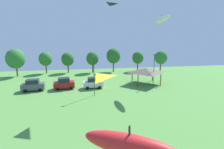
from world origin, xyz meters
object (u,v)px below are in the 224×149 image
at_px(kite_flying_4, 118,86).
at_px(kite_flying_3, 162,20).
at_px(treeline_tree_5, 138,58).
at_px(treeline_tree_6, 161,58).
at_px(treeline_tree_1, 45,59).
at_px(kite_flying_2, 129,145).
at_px(parked_car_third_from_left, 93,83).
at_px(park_pavilion, 146,70).
at_px(treeline_tree_2, 68,59).
at_px(treeline_tree_3, 92,59).
at_px(light_post_0, 94,74).
at_px(treeline_tree_0, 15,59).
at_px(treeline_tree_4, 113,56).
at_px(parked_car_second_from_left, 64,83).
at_px(parked_car_leftmost, 33,85).
at_px(kite_flying_1, 106,7).
at_px(light_post_1, 154,68).

bearing_deg(kite_flying_4, kite_flying_3, 57.47).
bearing_deg(treeline_tree_5, treeline_tree_6, -7.84).
relative_size(kite_flying_3, treeline_tree_1, 0.75).
xyz_separation_m(kite_flying_2, treeline_tree_6, (21.45, 45.07, -3.37)).
xyz_separation_m(parked_car_third_from_left, treeline_tree_5, (14.32, 15.67, 2.94)).
bearing_deg(park_pavilion, treeline_tree_2, 141.26).
relative_size(kite_flying_3, kite_flying_4, 1.62).
relative_size(kite_flying_4, treeline_tree_3, 0.47).
bearing_deg(treeline_tree_2, light_post_0, -72.81).
bearing_deg(kite_flying_2, treeline_tree_0, 113.73).
bearing_deg(parked_car_third_from_left, treeline_tree_6, 33.22).
relative_size(treeline_tree_0, treeline_tree_4, 1.05).
bearing_deg(kite_flying_4, treeline_tree_3, 90.94).
bearing_deg(treeline_tree_3, treeline_tree_4, 2.15).
distance_m(treeline_tree_2, treeline_tree_5, 20.81).
distance_m(treeline_tree_3, treeline_tree_6, 20.68).
bearing_deg(parked_car_second_from_left, parked_car_leftmost, 176.52).
relative_size(kite_flying_4, parked_car_leftmost, 0.64).
distance_m(kite_flying_4, treeline_tree_6, 40.93).
bearing_deg(treeline_tree_5, treeline_tree_3, -179.83).
bearing_deg(kite_flying_1, treeline_tree_3, 93.28).
height_order(parked_car_third_from_left, treeline_tree_4, treeline_tree_4).
bearing_deg(park_pavilion, parked_car_leftmost, -176.19).
distance_m(kite_flying_4, parked_car_leftmost, 25.24).
bearing_deg(treeline_tree_1, parked_car_leftmost, -87.19).
xyz_separation_m(treeline_tree_0, treeline_tree_1, (6.92, 2.77, -0.57)).
bearing_deg(treeline_tree_3, parked_car_second_from_left, -113.20).
bearing_deg(treeline_tree_0, kite_flying_1, -43.96).
relative_size(park_pavilion, treeline_tree_1, 1.06).
bearing_deg(parked_car_leftmost, treeline_tree_0, 113.88).
relative_size(kite_flying_2, kite_flying_4, 1.09).
bearing_deg(kite_flying_4, light_post_0, 94.30).
bearing_deg(treeline_tree_5, treeline_tree_4, 178.52).
distance_m(parked_car_third_from_left, light_post_0, 5.40).
xyz_separation_m(kite_flying_1, parked_car_third_from_left, (-1.92, 6.95, -13.92)).
bearing_deg(park_pavilion, light_post_0, -152.78).
bearing_deg(kite_flying_2, kite_flying_4, 81.63).
bearing_deg(light_post_1, kite_flying_4, -119.59).
xyz_separation_m(park_pavilion, treeline_tree_6, (9.34, 13.12, 1.04)).
bearing_deg(light_post_1, kite_flying_3, -77.71).
bearing_deg(kite_flying_3, treeline_tree_5, 87.42).
relative_size(parked_car_leftmost, treeline_tree_3, 0.73).
xyz_separation_m(parked_car_second_from_left, light_post_0, (5.92, -4.90, 2.87)).
height_order(treeline_tree_0, treeline_tree_3, treeline_tree_0).
height_order(treeline_tree_0, treeline_tree_2, treeline_tree_0).
height_order(treeline_tree_1, treeline_tree_5, treeline_tree_1).
height_order(parked_car_third_from_left, treeline_tree_6, treeline_tree_6).
xyz_separation_m(parked_car_leftmost, treeline_tree_1, (-0.81, 16.54, 3.00)).
height_order(treeline_tree_4, treeline_tree_6, treeline_tree_4).
distance_m(light_post_0, treeline_tree_5, 24.78).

